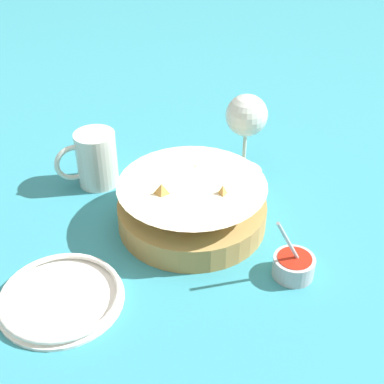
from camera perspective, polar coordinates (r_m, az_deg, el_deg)
ground_plane at (r=0.84m, az=1.29°, el=-4.60°), size 4.00×4.00×0.00m
food_basket at (r=0.85m, az=-0.02°, el=-1.52°), size 0.24×0.24×0.09m
sauce_cup at (r=0.78m, az=10.78°, el=-7.67°), size 0.07×0.06×0.11m
wine_glass at (r=0.94m, az=5.83°, el=7.84°), size 0.07×0.07×0.15m
beer_mug at (r=0.95m, az=-10.22°, el=3.31°), size 0.11×0.07×0.10m
side_plate at (r=0.76m, az=-13.82°, el=-10.80°), size 0.17×0.17×0.01m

